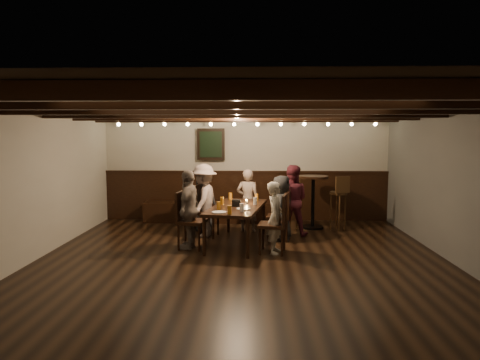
{
  "coord_description": "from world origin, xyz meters",
  "views": [
    {
      "loc": [
        0.18,
        -6.33,
        1.96
      ],
      "look_at": [
        -0.07,
        1.3,
        1.16
      ],
      "focal_mm": 32.0,
      "sensor_mm": 36.0,
      "label": 1
    }
  ],
  "objects_px": {
    "person_right_far": "(275,218)",
    "person_bench_left": "(203,202)",
    "person_bench_centre": "(248,200)",
    "person_left_far": "(189,209)",
    "chair_left_far": "(191,231)",
    "person_right_near": "(281,208)",
    "high_top_table": "(313,194)",
    "bar_stool_left": "(290,210)",
    "dining_table": "(237,209)",
    "person_left_near": "(204,200)",
    "person_bench_right": "(291,200)",
    "chair_left_near": "(205,221)",
    "chair_right_near": "(279,225)",
    "chair_right_far": "(274,235)",
    "bar_stool_right": "(338,210)"
  },
  "relations": [
    {
      "from": "chair_left_far",
      "to": "person_right_near",
      "type": "bearing_deg",
      "value": 121.46
    },
    {
      "from": "person_bench_right",
      "to": "person_right_near",
      "type": "distance_m",
      "value": 0.48
    },
    {
      "from": "person_bench_centre",
      "to": "person_bench_right",
      "type": "relative_size",
      "value": 0.93
    },
    {
      "from": "person_right_near",
      "to": "bar_stool_left",
      "type": "bearing_deg",
      "value": -5.56
    },
    {
      "from": "person_right_near",
      "to": "chair_left_far",
      "type": "bearing_deg",
      "value": 121.46
    },
    {
      "from": "dining_table",
      "to": "bar_stool_left",
      "type": "xyz_separation_m",
      "value": [
        1.05,
        1.17,
        -0.22
      ]
    },
    {
      "from": "dining_table",
      "to": "person_left_far",
      "type": "xyz_separation_m",
      "value": [
        -0.82,
        -0.32,
        0.05
      ]
    },
    {
      "from": "person_right_far",
      "to": "high_top_table",
      "type": "height_order",
      "value": "person_right_far"
    },
    {
      "from": "person_left_far",
      "to": "dining_table",
      "type": "bearing_deg",
      "value": 120.96
    },
    {
      "from": "dining_table",
      "to": "chair_right_near",
      "type": "height_order",
      "value": "chair_right_near"
    },
    {
      "from": "chair_right_near",
      "to": "person_left_near",
      "type": "relative_size",
      "value": 0.66
    },
    {
      "from": "person_bench_left",
      "to": "person_bench_right",
      "type": "relative_size",
      "value": 0.86
    },
    {
      "from": "dining_table",
      "to": "bar_stool_right",
      "type": "xyz_separation_m",
      "value": [
        2.05,
        1.22,
        -0.22
      ]
    },
    {
      "from": "chair_right_far",
      "to": "person_left_near",
      "type": "relative_size",
      "value": 0.7
    },
    {
      "from": "person_bench_left",
      "to": "high_top_table",
      "type": "xyz_separation_m",
      "value": [
        2.28,
        0.34,
        0.13
      ]
    },
    {
      "from": "chair_left_near",
      "to": "chair_left_far",
      "type": "bearing_deg",
      "value": 0.0
    },
    {
      "from": "person_bench_right",
      "to": "chair_right_near",
      "type": "bearing_deg",
      "value": 68.15
    },
    {
      "from": "person_bench_right",
      "to": "bar_stool_left",
      "type": "xyz_separation_m",
      "value": [
        0.01,
        0.43,
        -0.27
      ]
    },
    {
      "from": "person_right_near",
      "to": "chair_left_near",
      "type": "bearing_deg",
      "value": 90.0
    },
    {
      "from": "dining_table",
      "to": "high_top_table",
      "type": "height_order",
      "value": "high_top_table"
    },
    {
      "from": "person_right_far",
      "to": "bar_stool_right",
      "type": "bearing_deg",
      "value": -28.02
    },
    {
      "from": "person_bench_centre",
      "to": "person_left_far",
      "type": "height_order",
      "value": "person_left_far"
    },
    {
      "from": "chair_right_near",
      "to": "person_right_near",
      "type": "xyz_separation_m",
      "value": [
        0.03,
        -0.01,
        0.33
      ]
    },
    {
      "from": "person_bench_centre",
      "to": "person_right_near",
      "type": "bearing_deg",
      "value": 141.34
    },
    {
      "from": "chair_left_near",
      "to": "person_left_far",
      "type": "relative_size",
      "value": 0.72
    },
    {
      "from": "person_bench_left",
      "to": "person_left_far",
      "type": "distance_m",
      "value": 1.36
    },
    {
      "from": "chair_left_near",
      "to": "person_bench_centre",
      "type": "bearing_deg",
      "value": 129.77
    },
    {
      "from": "person_left_far",
      "to": "bar_stool_left",
      "type": "distance_m",
      "value": 2.4
    },
    {
      "from": "high_top_table",
      "to": "bar_stool_left",
      "type": "bearing_deg",
      "value": -157.54
    },
    {
      "from": "chair_left_near",
      "to": "person_left_far",
      "type": "bearing_deg",
      "value": -1.85
    },
    {
      "from": "person_left_near",
      "to": "chair_left_far",
      "type": "bearing_deg",
      "value": 1.85
    },
    {
      "from": "person_bench_left",
      "to": "person_right_near",
      "type": "relative_size",
      "value": 0.98
    },
    {
      "from": "chair_left_near",
      "to": "person_bench_right",
      "type": "xyz_separation_m",
      "value": [
        1.67,
        0.17,
        0.39
      ]
    },
    {
      "from": "person_right_far",
      "to": "person_bench_left",
      "type": "bearing_deg",
      "value": 50.71
    },
    {
      "from": "chair_left_far",
      "to": "person_right_near",
      "type": "xyz_separation_m",
      "value": [
        1.6,
        0.64,
        0.31
      ]
    },
    {
      "from": "person_bench_right",
      "to": "high_top_table",
      "type": "xyz_separation_m",
      "value": [
        0.51,
        0.64,
        0.04
      ]
    },
    {
      "from": "dining_table",
      "to": "bar_stool_left",
      "type": "relative_size",
      "value": 1.74
    },
    {
      "from": "chair_left_far",
      "to": "bar_stool_left",
      "type": "xyz_separation_m",
      "value": [
        1.83,
        1.49,
        0.12
      ]
    },
    {
      "from": "chair_left_near",
      "to": "person_right_far",
      "type": "distance_m",
      "value": 1.75
    },
    {
      "from": "chair_left_near",
      "to": "chair_left_far",
      "type": "relative_size",
      "value": 1.0
    },
    {
      "from": "person_left_near",
      "to": "high_top_table",
      "type": "height_order",
      "value": "person_left_near"
    },
    {
      "from": "chair_right_far",
      "to": "person_left_far",
      "type": "bearing_deg",
      "value": 90.0
    },
    {
      "from": "bar_stool_right",
      "to": "person_right_near",
      "type": "bearing_deg",
      "value": -161.49
    },
    {
      "from": "chair_left_near",
      "to": "chair_right_far",
      "type": "height_order",
      "value": "chair_left_near"
    },
    {
      "from": "person_right_near",
      "to": "person_right_far",
      "type": "bearing_deg",
      "value": 180.0
    },
    {
      "from": "dining_table",
      "to": "person_bench_right",
      "type": "relative_size",
      "value": 1.42
    },
    {
      "from": "chair_left_far",
      "to": "person_right_far",
      "type": "bearing_deg",
      "value": 90.0
    },
    {
      "from": "person_right_far",
      "to": "high_top_table",
      "type": "bearing_deg",
      "value": -14.7
    },
    {
      "from": "chair_left_far",
      "to": "chair_left_near",
      "type": "bearing_deg",
      "value": -180.0
    },
    {
      "from": "person_left_near",
      "to": "bar_stool_left",
      "type": "xyz_separation_m",
      "value": [
        1.71,
        0.6,
        -0.29
      ]
    }
  ]
}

